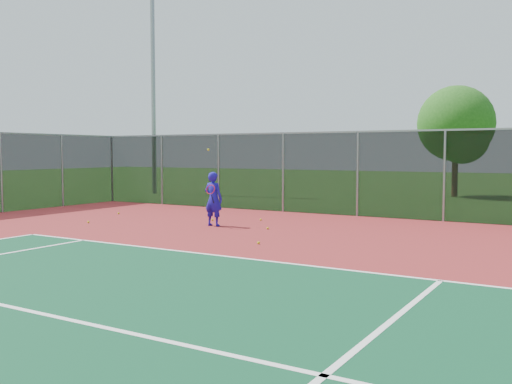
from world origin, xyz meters
TOP-DOWN VIEW (x-y plane):
  - ground at (0.00, 0.00)m, footprint 120.00×120.00m
  - court_apron at (0.00, 2.00)m, footprint 30.00×20.00m
  - court_lines at (2.00, -1.88)m, footprint 22.10×13.05m
  - fence_back at (0.00, 12.00)m, footprint 30.00×0.06m
  - tennis_player at (-5.81, 7.12)m, footprint 0.61×0.62m
  - practice_ball_0 at (-2.83, 4.83)m, footprint 0.07×0.07m
  - practice_ball_1 at (-3.98, 7.30)m, footprint 0.07×0.07m
  - practice_ball_2 at (-6.60, 8.17)m, footprint 0.07×0.07m
  - practice_ball_3 at (-5.24, 9.03)m, footprint 0.07×0.07m
  - practice_ball_4 at (-10.75, 8.08)m, footprint 0.07×0.07m
  - practice_ball_5 at (-9.67, 5.63)m, footprint 0.07×0.07m
  - floodlight_nw at (-16.84, 17.05)m, footprint 0.90×0.40m
  - tree_back_left at (-1.92, 23.23)m, footprint 3.89×3.89m

SIDE VIEW (x-z plane):
  - ground at x=0.00m, z-range 0.00..0.00m
  - court_apron at x=0.00m, z-range 0.00..0.02m
  - court_lines at x=2.00m, z-range 0.03..0.03m
  - practice_ball_0 at x=-2.83m, z-range 0.02..0.09m
  - practice_ball_1 at x=-3.98m, z-range 0.02..0.09m
  - practice_ball_2 at x=-6.60m, z-range 0.02..0.09m
  - practice_ball_3 at x=-5.24m, z-range 0.02..0.09m
  - practice_ball_4 at x=-10.75m, z-range 0.02..0.09m
  - practice_ball_5 at x=-9.67m, z-range 0.02..0.09m
  - tennis_player at x=-5.81m, z-range -0.34..2.05m
  - fence_back at x=0.00m, z-range 0.05..3.08m
  - tree_back_left at x=-1.92m, z-range 0.73..6.43m
  - floodlight_nw at x=-16.84m, z-range 0.78..13.63m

